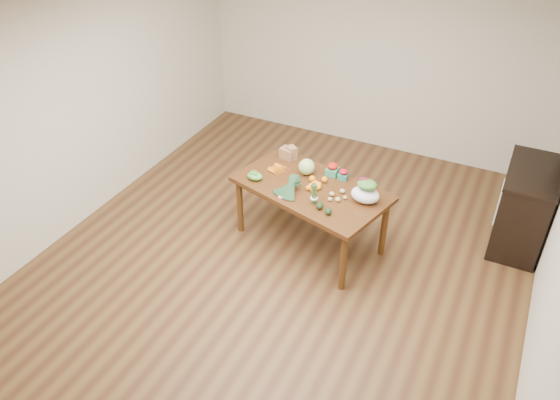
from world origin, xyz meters
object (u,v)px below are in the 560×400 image
at_px(paper_bag, 288,152).
at_px(kale_bunch, 287,188).
at_px(cabbage, 307,167).
at_px(salad_bag, 365,192).
at_px(cabinet, 524,207).
at_px(mandarin_cluster, 314,185).
at_px(dining_table, 310,215).
at_px(asparagus_bundle, 314,193).

bearing_deg(paper_bag, kale_bunch, -65.57).
height_order(cabbage, salad_bag, salad_bag).
bearing_deg(cabinet, mandarin_cluster, -152.60).
bearing_deg(dining_table, mandarin_cluster, -9.80).
bearing_deg(salad_bag, cabinet, 35.17).
bearing_deg(paper_bag, salad_bag, -21.90).
relative_size(cabinet, cabbage, 5.63).
relative_size(mandarin_cluster, asparagus_bundle, 0.72).
height_order(paper_bag, asparagus_bundle, asparagus_bundle).
height_order(cabinet, mandarin_cluster, cabinet).
xyz_separation_m(dining_table, mandarin_cluster, (0.04, -0.02, 0.42)).
bearing_deg(dining_table, kale_bunch, -109.30).
xyz_separation_m(dining_table, cabbage, (-0.15, 0.21, 0.47)).
distance_m(dining_table, cabbage, 0.53).
relative_size(mandarin_cluster, salad_bag, 0.61).
height_order(cabbage, asparagus_bundle, asparagus_bundle).
distance_m(mandarin_cluster, kale_bunch, 0.31).
bearing_deg(kale_bunch, mandarin_cluster, 62.70).
relative_size(kale_bunch, asparagus_bundle, 1.60).
bearing_deg(dining_table, cabinet, 42.10).
height_order(kale_bunch, salad_bag, salad_bag).
relative_size(cabinet, paper_bag, 4.51).
distance_m(cabinet, asparagus_bundle, 2.40).
relative_size(dining_table, cabbage, 8.94).
distance_m(kale_bunch, salad_bag, 0.81).
xyz_separation_m(kale_bunch, asparagus_bundle, (0.32, -0.02, 0.05)).
relative_size(dining_table, kale_bunch, 4.05).
bearing_deg(cabbage, asparagus_bundle, -58.49).
bearing_deg(cabinet, kale_bunch, -150.30).
distance_m(paper_bag, kale_bunch, 0.74).
xyz_separation_m(paper_bag, asparagus_bundle, (0.63, -0.70, 0.04)).
relative_size(dining_table, cabinet, 1.59).
relative_size(asparagus_bundle, salad_bag, 0.84).
distance_m(cabbage, kale_bunch, 0.46).
bearing_deg(salad_bag, paper_bag, 158.10).
distance_m(paper_bag, mandarin_cluster, 0.68).
bearing_deg(kale_bunch, dining_table, 70.70).
xyz_separation_m(dining_table, cabinet, (2.11, 1.05, 0.10)).
height_order(cabinet, kale_bunch, cabinet).
bearing_deg(mandarin_cluster, paper_bag, 139.30).
bearing_deg(kale_bunch, cabbage, 102.78).
relative_size(cabinet, asparagus_bundle, 4.08).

